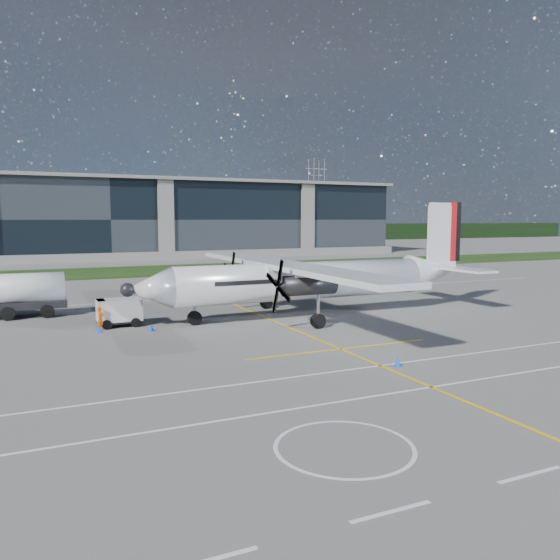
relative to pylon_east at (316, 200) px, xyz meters
The scene contains 14 objects.
ground 139.82m from the pylon_east, 127.69° to the right, with size 400.00×400.00×0.00m, color #575552.
grass_strip 133.62m from the pylon_east, 129.81° to the right, with size 400.00×18.00×0.04m, color #17320D.
terminal_building 110.37m from the pylon_east, 140.53° to the right, with size 120.00×20.00×15.00m, color black.
tree_line 86.42m from the pylon_east, behind, with size 400.00×6.00×6.00m, color black.
pylon_east is the anchor object (origin of this frame).
yellow_taxiway_centerline 162.94m from the pylon_east, 120.36° to the right, with size 0.20×70.00×0.01m, color yellow.
white_lane_line 185.33m from the pylon_east, 117.40° to the right, with size 90.00×0.15×0.01m, color white.
turboprop_aircraft 165.33m from the pylon_east, 118.25° to the right, with size 29.14×30.21×9.06m, color silver, non-canonical shape.
baggage_tug 171.36m from the pylon_east, 122.89° to the right, with size 3.25×1.95×1.95m, color silver, non-canonical shape.
ground_crew_person 173.08m from the pylon_east, 123.08° to the right, with size 0.78×0.56×1.92m, color #F25907.
safety_cone_nose_port 172.82m from the pylon_east, 121.93° to the right, with size 0.36×0.36×0.50m, color blue.
safety_cone_fwd 173.90m from the pylon_east, 123.01° to the right, with size 0.36×0.36×0.50m, color blue.
safety_cone_stbdwing 153.88m from the pylon_east, 121.72° to the right, with size 0.36×0.36×0.50m, color blue.
safety_cone_portwing 180.43m from the pylon_east, 116.85° to the right, with size 0.36×0.36×0.50m, color blue.
Camera 1 is at (-13.18, -33.01, 7.56)m, focal length 35.00 mm.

